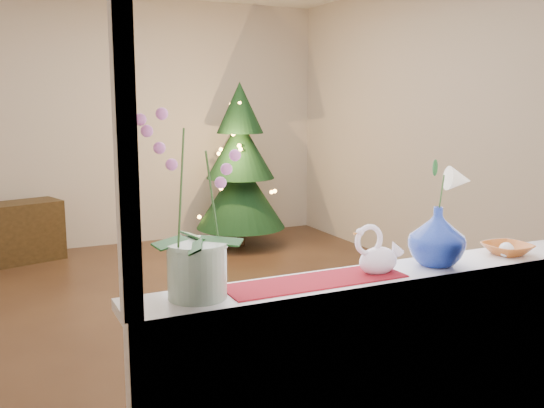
% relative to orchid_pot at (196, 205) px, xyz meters
% --- Properties ---
extents(ground, '(5.00, 5.00, 0.00)m').
position_rel_orchid_pot_xyz_m(ground, '(0.83, 2.36, -1.24)').
color(ground, '#372216').
rests_on(ground, ground).
extents(wall_back, '(4.50, 0.10, 2.70)m').
position_rel_orchid_pot_xyz_m(wall_back, '(0.83, 4.86, 0.11)').
color(wall_back, beige).
rests_on(wall_back, ground).
extents(wall_front, '(4.50, 0.10, 2.70)m').
position_rel_orchid_pot_xyz_m(wall_front, '(0.83, -0.14, 0.11)').
color(wall_front, beige).
rests_on(wall_front, ground).
extents(wall_right, '(0.10, 5.00, 2.70)m').
position_rel_orchid_pot_xyz_m(wall_right, '(3.08, 2.36, 0.11)').
color(wall_right, beige).
rests_on(wall_right, ground).
extents(window_apron, '(2.20, 0.08, 0.88)m').
position_rel_orchid_pot_xyz_m(window_apron, '(0.83, -0.10, -0.80)').
color(window_apron, white).
rests_on(window_apron, ground).
extents(windowsill, '(2.20, 0.26, 0.04)m').
position_rel_orchid_pot_xyz_m(windowsill, '(0.83, -0.01, -0.34)').
color(windowsill, white).
rests_on(windowsill, window_apron).
extents(window_frame, '(2.22, 0.06, 1.60)m').
position_rel_orchid_pot_xyz_m(window_frame, '(0.83, -0.11, 0.46)').
color(window_frame, white).
rests_on(window_frame, windowsill).
extents(runner, '(0.70, 0.20, 0.01)m').
position_rel_orchid_pot_xyz_m(runner, '(0.45, -0.01, -0.32)').
color(runner, maroon).
rests_on(runner, windowsill).
extents(orchid_pot, '(0.27, 0.27, 0.64)m').
position_rel_orchid_pot_xyz_m(orchid_pot, '(0.00, 0.00, 0.00)').
color(orchid_pot, white).
rests_on(orchid_pot, windowsill).
extents(swan, '(0.24, 0.17, 0.19)m').
position_rel_orchid_pot_xyz_m(swan, '(0.72, -0.02, -0.22)').
color(swan, silver).
rests_on(swan, windowsill).
extents(blue_vase, '(0.27, 0.27, 0.28)m').
position_rel_orchid_pot_xyz_m(blue_vase, '(1.01, -0.02, -0.18)').
color(blue_vase, navy).
rests_on(blue_vase, windowsill).
extents(lily, '(0.15, 0.09, 0.21)m').
position_rel_orchid_pot_xyz_m(lily, '(1.01, -0.02, 0.06)').
color(lily, white).
rests_on(lily, blue_vase).
extents(paperweight, '(0.08, 0.08, 0.06)m').
position_rel_orchid_pot_xyz_m(paperweight, '(1.37, -0.05, -0.29)').
color(paperweight, white).
rests_on(paperweight, windowsill).
extents(amber_dish, '(0.17, 0.17, 0.04)m').
position_rel_orchid_pot_xyz_m(amber_dish, '(1.41, -0.02, -0.30)').
color(amber_dish, '#AD561F').
rests_on(amber_dish, windowsill).
extents(xmas_tree, '(1.08, 1.08, 1.79)m').
position_rel_orchid_pot_xyz_m(xmas_tree, '(1.89, 4.20, -0.34)').
color(xmas_tree, '#0F331A').
rests_on(xmas_tree, ground).
extents(side_table, '(0.88, 0.61, 0.60)m').
position_rel_orchid_pot_xyz_m(side_table, '(-0.37, 4.50, -0.94)').
color(side_table, black).
rests_on(side_table, ground).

